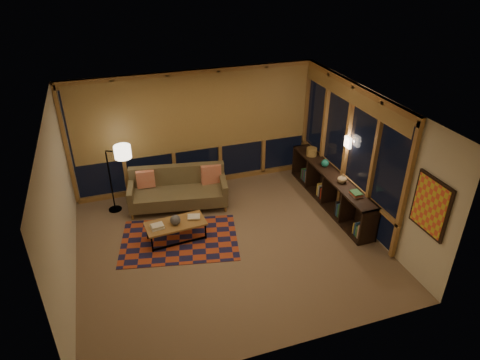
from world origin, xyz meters
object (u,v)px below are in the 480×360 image
object	(u,v)px
sofa	(178,190)
coffee_table	(176,231)
floor_lamp	(110,178)
bookshelf	(330,189)

from	to	relation	value
sofa	coffee_table	size ratio (longest dim) A/B	1.81
sofa	floor_lamp	bearing A→B (deg)	176.46
bookshelf	floor_lamp	bearing A→B (deg)	164.60
floor_lamp	bookshelf	xyz separation A→B (m)	(4.44, -1.22, -0.39)
floor_lamp	coffee_table	bearing A→B (deg)	-29.03
coffee_table	bookshelf	bearing A→B (deg)	-0.95
coffee_table	floor_lamp	xyz separation A→B (m)	(-1.05, 1.43, 0.57)
sofa	bookshelf	world-z (taller)	sofa
sofa	bookshelf	xyz separation A→B (m)	(3.12, -0.91, -0.04)
floor_lamp	bookshelf	distance (m)	4.63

